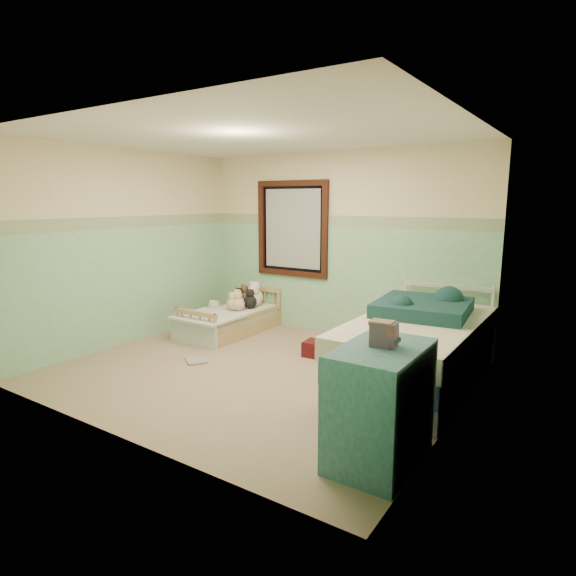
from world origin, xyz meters
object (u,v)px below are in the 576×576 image
Objects in this scene: toddler_bed_frame at (231,326)px; plush_floor_cream at (214,317)px; twin_bed_frame at (415,372)px; floor_book at (196,360)px; red_pillow at (317,349)px; plush_floor_tan at (197,329)px; dresser at (380,404)px.

plush_floor_cream is at bearing 164.00° from toddler_bed_frame.
floor_book is (-2.35, -0.78, -0.10)m from twin_bed_frame.
twin_bed_frame is at bearing -7.46° from red_pillow.
floor_book is at bearing -46.61° from plush_floor_tan.
toddler_bed_frame is at bearing 62.42° from plush_floor_tan.
toddler_bed_frame is 5.49× the size of plush_floor_cream.
plush_floor_cream is 4.13m from dresser.
dresser is at bearing 17.44° from floor_book.
plush_floor_tan is 1.03m from floor_book.
red_pillow is at bearing 76.31° from floor_book.
twin_bed_frame reaches higher than floor_book.
dresser is (0.27, -1.61, 0.31)m from twin_bed_frame.
twin_bed_frame is at bearing 53.44° from floor_book.
red_pillow is 1.44m from floor_book.
plush_floor_cream is 0.60m from plush_floor_tan.
toddler_bed_frame is 1.57m from red_pillow.
plush_floor_tan and twin_bed_frame have the same top height.
dresser is 2.38m from red_pillow.
plush_floor_cream is 0.32× the size of dresser.
twin_bed_frame reaches higher than red_pillow.
dresser is at bearing -31.45° from plush_floor_cream.
plush_floor_tan is at bearing -117.58° from toddler_bed_frame.
toddler_bed_frame is 3.72m from dresser.
twin_bed_frame is at bearing -9.41° from plush_floor_cream.
toddler_bed_frame is 1.29m from floor_book.
dresser is (3.52, -2.15, 0.29)m from plush_floor_cream.
plush_floor_cream reaches higher than floor_book.
red_pillow is at bearing 172.54° from twin_bed_frame.
plush_floor_tan is 0.75× the size of red_pillow.
plush_floor_tan reaches higher than toddler_bed_frame.
plush_floor_cream is at bearing 170.59° from twin_bed_frame.
red_pillow is at bearing -9.16° from toddler_bed_frame.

